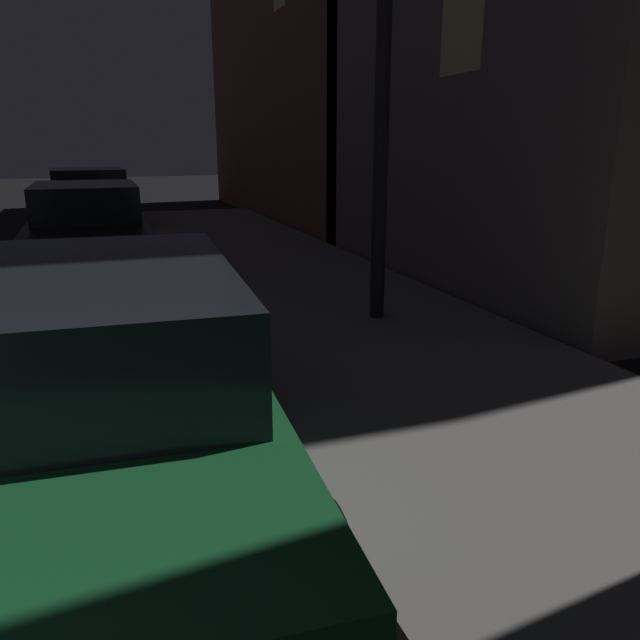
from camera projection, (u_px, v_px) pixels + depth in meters
name	position (u px, v px, depth m)	size (l,w,h in m)	color
car_green	(88.00, 396.00, 3.41)	(2.24, 4.45, 1.43)	#19592D
car_black	(89.00, 231.00, 9.76)	(1.97, 4.25, 1.43)	black
car_red	(89.00, 198.00, 15.42)	(2.31, 4.44, 1.43)	maroon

